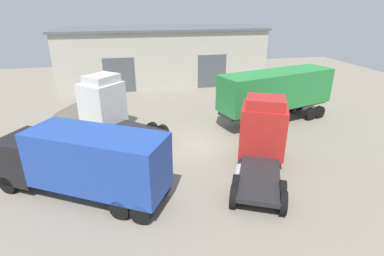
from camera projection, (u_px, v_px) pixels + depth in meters
name	position (u px, v px, depth m)	size (l,w,h in m)	color
ground_plane	(196.00, 144.00, 20.00)	(60.00, 60.00, 0.00)	gray
warehouse_building	(163.00, 55.00, 34.70)	(23.07, 7.76, 6.24)	#B7B2A3
tractor_unit_white	(107.00, 106.00, 21.38)	(6.20, 6.04, 4.15)	silver
container_trailer_green	(277.00, 90.00, 22.91)	(9.68, 4.92, 4.00)	#28843D
box_truck_black	(83.00, 160.00, 14.02)	(8.44, 6.26, 3.40)	black
tractor_unit_red	(262.00, 135.00, 16.82)	(5.09, 7.02, 3.96)	red
gravel_pile	(77.00, 108.00, 25.33)	(3.95, 3.95, 1.02)	#565147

